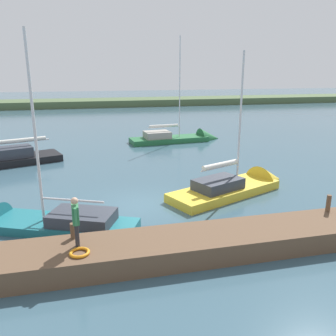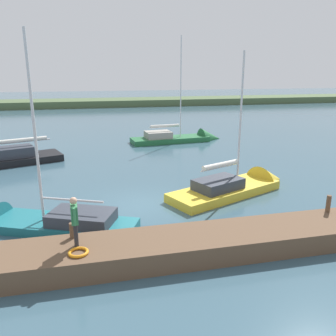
# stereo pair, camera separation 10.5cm
# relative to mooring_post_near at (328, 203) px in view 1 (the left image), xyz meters

# --- Properties ---
(ground_plane) EXTENTS (200.00, 200.00, 0.00)m
(ground_plane) POSITION_rel_mooring_post_near_xyz_m (7.17, -4.40, -1.14)
(ground_plane) COLOR #385666
(far_shoreline) EXTENTS (180.00, 8.00, 2.40)m
(far_shoreline) POSITION_rel_mooring_post_near_xyz_m (7.17, -55.35, -1.14)
(far_shoreline) COLOR #4C603D
(far_shoreline) RESTS_ON ground_plane
(dock_pier) EXTENTS (20.48, 2.19, 0.78)m
(dock_pier) POSITION_rel_mooring_post_near_xyz_m (7.17, 0.77, -0.75)
(dock_pier) COLOR brown
(dock_pier) RESTS_ON ground_plane
(mooring_post_near) EXTENTS (0.19, 0.19, 0.72)m
(mooring_post_near) POSITION_rel_mooring_post_near_xyz_m (0.00, 0.00, 0.00)
(mooring_post_near) COLOR brown
(mooring_post_near) RESTS_ON dock_pier
(mooring_post_far) EXTENTS (0.21, 0.21, 0.55)m
(mooring_post_far) POSITION_rel_mooring_post_near_xyz_m (10.24, 0.00, -0.08)
(mooring_post_far) COLOR brown
(mooring_post_far) RESTS_ON dock_pier
(life_ring_buoy) EXTENTS (0.66, 0.66, 0.10)m
(life_ring_buoy) POSITION_rel_mooring_post_near_xyz_m (10.04, 1.20, -0.31)
(life_ring_buoy) COLOR orange
(life_ring_buoy) RESTS_ON dock_pier
(sailboat_far_right) EXTENTS (8.20, 5.13, 8.45)m
(sailboat_far_right) POSITION_rel_mooring_post_near_xyz_m (1.28, -5.39, -1.02)
(sailboat_far_right) COLOR gold
(sailboat_far_right) RESTS_ON ground_plane
(sailboat_near_dock) EXTENTS (7.85, 4.90, 8.94)m
(sailboat_near_dock) POSITION_rel_mooring_post_near_xyz_m (11.98, -2.95, -1.03)
(sailboat_near_dock) COLOR #1E6B75
(sailboat_near_dock) RESTS_ON ground_plane
(sailboat_behind_pier) EXTENTS (8.85, 3.01, 10.42)m
(sailboat_behind_pier) POSITION_rel_mooring_post_near_xyz_m (0.75, -19.52, -1.01)
(sailboat_behind_pier) COLOR #236638
(sailboat_behind_pier) RESTS_ON ground_plane
(person_on_dock) EXTENTS (0.24, 0.66, 1.76)m
(person_on_dock) POSITION_rel_mooring_post_near_xyz_m (10.10, 0.72, 0.66)
(person_on_dock) COLOR #28282D
(person_on_dock) RESTS_ON dock_pier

